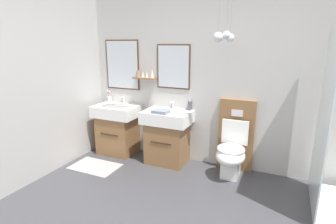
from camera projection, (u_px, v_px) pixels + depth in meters
wall_back at (226, 78)px, 3.63m from camera, size 4.44×0.60×2.52m
bath_mat at (95, 167)px, 3.82m from camera, size 0.68×0.44×0.01m
vanity_sink_left at (118, 128)px, 4.25m from camera, size 0.69×0.51×0.78m
tap_on_left_sink at (123, 99)px, 4.31m from camera, size 0.03×0.13×0.11m
vanity_sink_right at (168, 135)px, 3.90m from camera, size 0.69×0.51×0.78m
tap_on_right_sink at (173, 104)px, 3.96m from camera, size 0.03×0.13×0.11m
toilet at (233, 148)px, 3.55m from camera, size 0.48×0.62×1.00m
toothbrush_cup at (109, 99)px, 4.40m from camera, size 0.07×0.07×0.20m
soap_dispenser at (190, 105)px, 3.85m from camera, size 0.06×0.06×0.17m
folded_hand_towel at (160, 112)px, 3.69m from camera, size 0.22×0.16×0.04m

